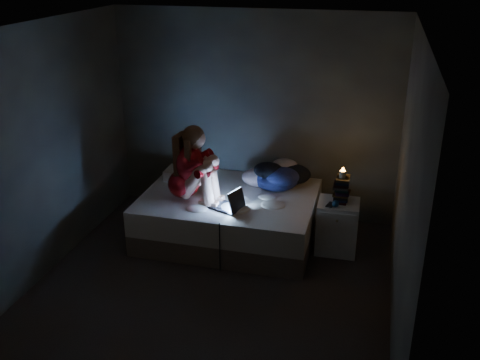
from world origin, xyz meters
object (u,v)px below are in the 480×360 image
(nightstand, at_px, (337,226))
(phone, at_px, (330,205))
(bed, at_px, (230,216))
(woman, at_px, (183,162))
(laptop, at_px, (225,197))
(candle, at_px, (342,175))

(nightstand, xyz_separation_m, phone, (-0.09, -0.10, 0.31))
(bed, height_order, nightstand, nightstand)
(bed, xyz_separation_m, woman, (-0.48, -0.24, 0.73))
(laptop, bearing_deg, nightstand, 36.66)
(laptop, height_order, phone, laptop)
(nightstand, bearing_deg, candle, 66.07)
(bed, height_order, candle, candle)
(laptop, height_order, candle, candle)
(nightstand, bearing_deg, bed, 178.11)
(woman, relative_size, laptop, 2.43)
(laptop, bearing_deg, bed, 119.18)
(bed, xyz_separation_m, nightstand, (1.28, -0.01, 0.03))
(bed, relative_size, woman, 2.22)
(woman, xyz_separation_m, nightstand, (1.76, 0.23, -0.70))
(laptop, xyz_separation_m, phone, (1.14, 0.25, -0.07))
(bed, bearing_deg, woman, -153.41)
(candle, height_order, phone, candle)
(bed, bearing_deg, laptop, -81.87)
(woman, height_order, nightstand, woman)
(phone, bearing_deg, woman, -160.00)
(laptop, distance_m, phone, 1.17)
(nightstand, bearing_deg, phone, -133.12)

